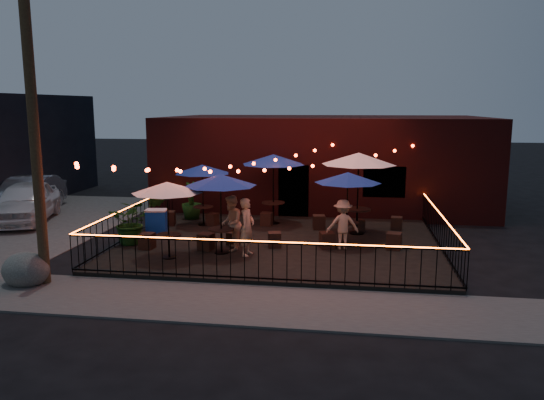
{
  "coord_description": "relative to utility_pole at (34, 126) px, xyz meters",
  "views": [
    {
      "loc": [
        2.21,
        -14.52,
        4.48
      ],
      "look_at": [
        -0.28,
        2.15,
        1.48
      ],
      "focal_mm": 35.0,
      "sensor_mm": 36.0,
      "label": 1
    }
  ],
  "objects": [
    {
      "name": "fence_left",
      "position": [
        0.4,
        4.6,
        -3.34
      ],
      "size": [
        0.04,
        8.0,
        1.04
      ],
      "rotation": [
        0.0,
        0.0,
        1.57
      ],
      "color": "black",
      "rests_on": "patio"
    },
    {
      "name": "fence_front",
      "position": [
        5.4,
        0.6,
        -3.34
      ],
      "size": [
        10.0,
        0.04,
        1.04
      ],
      "color": "black",
      "rests_on": "patio"
    },
    {
      "name": "bistro_chair_2",
      "position": [
        1.04,
        6.37,
        -3.59
      ],
      "size": [
        0.5,
        0.5,
        0.51
      ],
      "primitive_type": "cube",
      "rotation": [
        0.0,
        0.0,
        0.16
      ],
      "color": "black",
      "rests_on": "patio"
    },
    {
      "name": "cafe_table_0",
      "position": [
        2.49,
        2.27,
        -1.83
      ],
      "size": [
        2.4,
        2.4,
        2.22
      ],
      "rotation": [
        0.0,
        0.0,
        0.22
      ],
      "color": "black",
      "rests_on": "patio"
    },
    {
      "name": "potted_shrub_b",
      "position": [
        0.8,
        5.59,
        -3.11
      ],
      "size": [
        0.96,
        0.85,
        1.48
      ],
      "primitive_type": "imported",
      "rotation": [
        0.0,
        0.0,
        0.27
      ],
      "color": "#0D3F10",
      "rests_on": "patio"
    },
    {
      "name": "patio",
      "position": [
        5.4,
        4.6,
        -3.92
      ],
      "size": [
        10.0,
        8.0,
        0.15
      ],
      "primitive_type": "cube",
      "color": "black",
      "rests_on": "ground"
    },
    {
      "name": "bistro_chair_3",
      "position": [
        2.63,
        6.59,
        -3.63
      ],
      "size": [
        0.48,
        0.48,
        0.45
      ],
      "primitive_type": "cube",
      "rotation": [
        0.0,
        0.0,
        2.82
      ],
      "color": "black",
      "rests_on": "patio"
    },
    {
      "name": "bistro_chair_6",
      "position": [
        4.6,
        6.85,
        -3.61
      ],
      "size": [
        0.44,
        0.44,
        0.48
      ],
      "primitive_type": "cube",
      "rotation": [
        0.0,
        0.0,
        -0.08
      ],
      "color": "black",
      "rests_on": "patio"
    },
    {
      "name": "brick_building",
      "position": [
        6.4,
        12.59,
        -2.0
      ],
      "size": [
        14.0,
        8.0,
        4.0
      ],
      "color": "#370F0F",
      "rests_on": "ground"
    },
    {
      "name": "fence_right",
      "position": [
        10.4,
        4.6,
        -3.34
      ],
      "size": [
        0.04,
        8.0,
        1.04
      ],
      "rotation": [
        0.0,
        0.0,
        1.57
      ],
      "color": "black",
      "rests_on": "patio"
    },
    {
      "name": "boulder",
      "position": [
        -0.42,
        -0.16,
        -3.6
      ],
      "size": [
        1.15,
        1.02,
        0.81
      ],
      "primitive_type": "ellipsoid",
      "rotation": [
        0.0,
        0.0,
        -0.14
      ],
      "color": "#464742",
      "rests_on": "ground"
    },
    {
      "name": "bistro_chair_5",
      "position": [
        5.33,
        3.89,
        -3.62
      ],
      "size": [
        0.46,
        0.46,
        0.46
      ],
      "primitive_type": "cube",
      "rotation": [
        0.0,
        0.0,
        3.35
      ],
      "color": "black",
      "rests_on": "patio"
    },
    {
      "name": "sidewalk",
      "position": [
        5.4,
        -0.65,
        -3.98
      ],
      "size": [
        18.0,
        2.5,
        0.05
      ],
      "primitive_type": "cube",
      "color": "#43403E",
      "rests_on": "ground"
    },
    {
      "name": "patron_a",
      "position": [
        4.66,
        2.89,
        -3.0
      ],
      "size": [
        0.52,
        0.68,
        1.7
      ],
      "primitive_type": "imported",
      "rotation": [
        0.0,
        0.0,
        1.38
      ],
      "color": "tan",
      "rests_on": "patio"
    },
    {
      "name": "potted_shrub_a",
      "position": [
        0.8,
        3.6,
        -3.14
      ],
      "size": [
        1.32,
        1.16,
        1.42
      ],
      "primitive_type": "imported",
      "rotation": [
        0.0,
        0.0,
        0.04
      ],
      "color": "#18340F",
      "rests_on": "patio"
    },
    {
      "name": "cafe_table_3",
      "position": [
        4.8,
        7.22,
        -1.49
      ],
      "size": [
        2.63,
        2.63,
        2.59
      ],
      "rotation": [
        0.0,
        0.0,
        -0.13
      ],
      "color": "black",
      "rests_on": "patio"
    },
    {
      "name": "cafe_table_5",
      "position": [
        7.87,
        6.05,
        -1.31
      ],
      "size": [
        2.88,
        2.88,
        2.78
      ],
      "rotation": [
        0.0,
        0.0,
        -0.15
      ],
      "color": "black",
      "rests_on": "patio"
    },
    {
      "name": "bistro_chair_11",
      "position": [
        9.27,
        6.89,
        -3.62
      ],
      "size": [
        0.43,
        0.43,
        0.45
      ],
      "primitive_type": "cube",
      "rotation": [
        0.0,
        0.0,
        2.99
      ],
      "color": "black",
      "rests_on": "patio"
    },
    {
      "name": "bistro_chair_0",
      "position": [
        1.48,
        3.14,
        -3.61
      ],
      "size": [
        0.44,
        0.44,
        0.48
      ],
      "primitive_type": "cube",
      "rotation": [
        0.0,
        0.0,
        -0.08
      ],
      "color": "black",
      "rests_on": "patio"
    },
    {
      "name": "bistro_chair_4",
      "position": [
        4.01,
        3.95,
        -3.64
      ],
      "size": [
        0.46,
        0.46,
        0.41
      ],
      "primitive_type": "cube",
      "rotation": [
        0.0,
        0.0,
        -0.41
      ],
      "color": "black",
      "rests_on": "patio"
    },
    {
      "name": "bistro_chair_7",
      "position": [
        6.54,
        6.56,
        -3.6
      ],
      "size": [
        0.48,
        0.48,
        0.5
      ],
      "primitive_type": "cube",
      "rotation": [
        0.0,
        0.0,
        3.32
      ],
      "color": "black",
      "rests_on": "patio"
    },
    {
      "name": "bistro_chair_9",
      "position": [
        8.98,
        4.18,
        -3.59
      ],
      "size": [
        0.51,
        0.51,
        0.51
      ],
      "primitive_type": "cube",
      "rotation": [
        0.0,
        0.0,
        2.94
      ],
      "color": "black",
      "rests_on": "patio"
    },
    {
      "name": "utility_pole",
      "position": [
        0.0,
        0.0,
        0.0
      ],
      "size": [
        0.26,
        0.26,
        8.0
      ],
      "primitive_type": "cylinder",
      "color": "#3A2617",
      "rests_on": "ground"
    },
    {
      "name": "cafe_table_2",
      "position": [
        3.86,
        3.0,
        -1.69
      ],
      "size": [
        2.74,
        2.74,
        2.37
      ],
      "rotation": [
        0.0,
        0.0,
        0.34
      ],
      "color": "black",
      "rests_on": "patio"
    },
    {
      "name": "patron_b",
      "position": [
        4.08,
        3.32,
        -3.01
      ],
      "size": [
        0.75,
        0.9,
        1.69
      ],
      "primitive_type": "imported",
      "rotation": [
        0.0,
        0.0,
        -1.43
      ],
      "color": "#CF9F8D",
      "rests_on": "patio"
    },
    {
      "name": "ground",
      "position": [
        5.4,
        2.6,
        -4.0
      ],
      "size": [
        110.0,
        110.0,
        0.0
      ],
      "primitive_type": "plane",
      "color": "black",
      "rests_on": "ground"
    },
    {
      "name": "bistro_chair_1",
      "position": [
        3.31,
        3.29,
        -3.6
      ],
      "size": [
        0.5,
        0.5,
        0.5
      ],
      "primitive_type": "cube",
      "rotation": [
        0.0,
        0.0,
        2.93
      ],
      "color": "black",
      "rests_on": "patio"
    },
    {
      "name": "cafe_table_1",
      "position": [
        2.29,
        6.58,
        -1.81
      ],
      "size": [
        2.32,
        2.32,
        2.23
      ],
      "rotation": [
        0.0,
        0.0,
        -0.16
      ],
      "color": "black",
      "rests_on": "patio"
    },
    {
      "name": "bistro_chair_8",
      "position": [
        6.94,
        4.02,
        -3.6
      ],
      "size": [
        0.52,
        0.52,
        0.49
      ],
      "primitive_type": "cube",
      "rotation": [
        0.0,
        0.0,
        0.31
      ],
      "color": "black",
      "rests_on": "patio"
    },
    {
      "name": "festoon_lights",
      "position": [
        4.39,
        4.3,
        -1.48
      ],
      "size": [
        10.02,
        8.72,
        1.32
      ],
      "color": "#FF2F0F",
      "rests_on": "ground"
    },
    {
      "name": "car_silver",
      "position": [
        -5.85,
        8.39,
        -3.23
      ],
      "size": [
        2.44,
        4.89,
        1.54
      ],
      "primitive_type": "imported",
      "rotation": [
        0.0,
        0.0,
        0.18
      ],
      "color": "#A8A7AF",
      "rests_on": "ground"
    },
    {
      "name": "cooler",
      "position": [
        1.23,
        4.64,
        -3.38
      ],
      "size": [
        0.77,
        0.6,
        0.93
      ],
      "rotation": [
        0.0,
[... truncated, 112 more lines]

